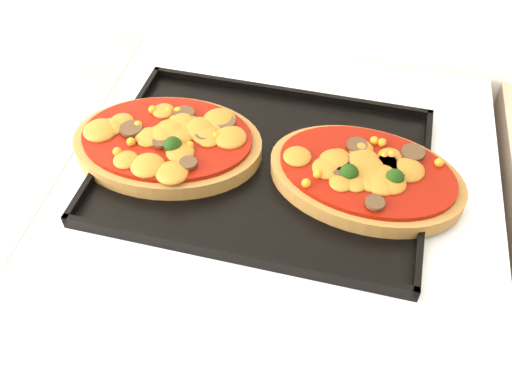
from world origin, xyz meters
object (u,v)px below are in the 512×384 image
(pizza_left, at_px, (167,141))
(baking_tray, at_px, (264,164))
(pizza_right, at_px, (366,174))
(stove, at_px, (271,339))

(pizza_left, bearing_deg, baking_tray, 0.13)
(baking_tray, distance_m, pizza_right, 0.14)
(pizza_left, relative_size, pizza_right, 1.01)
(stove, xyz_separation_m, pizza_left, (-0.16, 0.01, 0.48))
(baking_tray, xyz_separation_m, pizza_left, (-0.13, -0.00, 0.02))
(baking_tray, relative_size, pizza_right, 1.70)
(stove, bearing_deg, pizza_right, 3.20)
(pizza_left, distance_m, pizza_right, 0.27)
(pizza_left, xyz_separation_m, pizza_right, (0.27, -0.01, -0.00))
(pizza_left, bearing_deg, pizza_right, -1.27)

